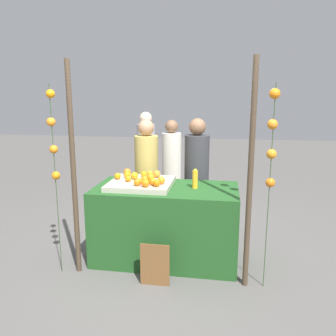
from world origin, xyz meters
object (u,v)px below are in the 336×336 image
orange_1 (145,179)px  vendor_left (147,182)px  vendor_right (196,183)px  orange_0 (161,180)px  chalkboard_sign (155,265)px  juice_bottle (195,179)px  stall_counter (166,223)px

orange_1 → vendor_left: bearing=101.2°
vendor_right → orange_1: bearing=-126.3°
orange_0 → chalkboard_sign: (0.03, -0.54, -0.77)m
chalkboard_sign → orange_1: bearing=112.2°
juice_bottle → vendor_left: 1.05m
orange_0 → chalkboard_sign: 0.94m
orange_0 → chalkboard_sign: size_ratio=0.19×
orange_1 → juice_bottle: bearing=5.9°
juice_bottle → chalkboard_sign: bearing=-118.3°
orange_1 → vendor_right: (0.55, 0.75, -0.22)m
juice_bottle → chalkboard_sign: 1.06m
orange_1 → vendor_left: 0.82m
juice_bottle → orange_1: bearing=-174.1°
stall_counter → juice_bottle: juice_bottle is taller
stall_counter → chalkboard_sign: stall_counter is taller
orange_0 → orange_1: (-0.21, 0.04, -0.01)m
orange_1 → orange_0: bearing=-11.8°
orange_0 → juice_bottle: 0.39m
orange_0 → vendor_left: (-0.36, 0.81, -0.24)m
orange_0 → vendor_right: vendor_right is taller
chalkboard_sign → vendor_right: size_ratio=0.28×
orange_1 → vendor_left: vendor_left is taller
vendor_right → orange_0: bearing=-113.5°
orange_1 → juice_bottle: 0.59m
vendor_left → vendor_right: (0.70, -0.03, 0.01)m
chalkboard_sign → vendor_right: vendor_right is taller
orange_0 → vendor_left: vendor_left is taller
orange_0 → vendor_right: size_ratio=0.05×
vendor_right → stall_counter: bearing=-113.2°
chalkboard_sign → orange_0: bearing=93.5°
vendor_right → vendor_left: bearing=177.9°
stall_counter → chalkboard_sign: (-0.01, -0.63, -0.22)m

